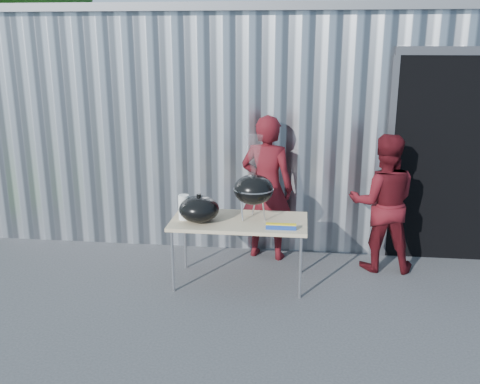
# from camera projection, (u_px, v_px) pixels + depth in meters

# --- Properties ---
(ground) EXTENTS (80.00, 80.00, 0.00)m
(ground) POSITION_uv_depth(u_px,v_px,m) (200.00, 309.00, 5.51)
(ground) COLOR #3A3A3D
(building) EXTENTS (8.20, 6.20, 3.10)m
(building) POSITION_uv_depth(u_px,v_px,m) (299.00, 107.00, 9.36)
(building) COLOR silver
(building) RESTS_ON ground
(folding_table) EXTENTS (1.50, 0.75, 0.75)m
(folding_table) POSITION_uv_depth(u_px,v_px,m) (239.00, 223.00, 5.92)
(folding_table) COLOR tan
(folding_table) RESTS_ON ground
(kettle_grill) EXTENTS (0.45, 0.45, 0.94)m
(kettle_grill) POSITION_uv_depth(u_px,v_px,m) (254.00, 182.00, 5.84)
(kettle_grill) COLOR black
(kettle_grill) RESTS_ON folding_table
(grill_lid) EXTENTS (0.44, 0.44, 0.32)m
(grill_lid) POSITION_uv_depth(u_px,v_px,m) (199.00, 209.00, 5.82)
(grill_lid) COLOR black
(grill_lid) RESTS_ON folding_table
(paper_towels) EXTENTS (0.12, 0.12, 0.28)m
(paper_towels) POSITION_uv_depth(u_px,v_px,m) (184.00, 207.00, 5.89)
(paper_towels) COLOR white
(paper_towels) RESTS_ON folding_table
(white_tub) EXTENTS (0.20, 0.15, 0.10)m
(white_tub) POSITION_uv_depth(u_px,v_px,m) (193.00, 209.00, 6.13)
(white_tub) COLOR white
(white_tub) RESTS_ON folding_table
(foil_box) EXTENTS (0.32, 0.06, 0.06)m
(foil_box) POSITION_uv_depth(u_px,v_px,m) (281.00, 227.00, 5.61)
(foil_box) COLOR navy
(foil_box) RESTS_ON folding_table
(person_cook) EXTENTS (0.74, 0.57, 1.81)m
(person_cook) POSITION_uv_depth(u_px,v_px,m) (267.00, 188.00, 6.61)
(person_cook) COLOR #4B0D13
(person_cook) RESTS_ON ground
(person_bystander) EXTENTS (0.80, 0.63, 1.64)m
(person_bystander) POSITION_uv_depth(u_px,v_px,m) (383.00, 203.00, 6.29)
(person_bystander) COLOR #4B0D13
(person_bystander) RESTS_ON ground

